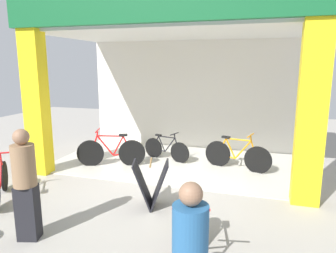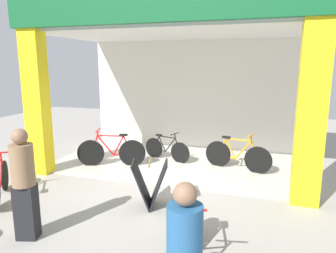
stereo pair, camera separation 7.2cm
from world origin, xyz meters
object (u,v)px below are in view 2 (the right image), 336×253
(bicycle_inside_0, at_px, (166,149))
(bicycle_parked_1, at_px, (0,182))
(bicycle_inside_2, at_px, (237,155))
(sandwich_board_sign, at_px, (150,184))
(bicycle_inside_1, at_px, (112,152))
(pedestrian_1, at_px, (24,183))
(bicycle_parked_0, at_px, (188,236))

(bicycle_inside_0, bearing_deg, bicycle_parked_1, -124.79)
(bicycle_inside_2, xyz_separation_m, sandwich_board_sign, (-1.35, -2.55, 0.06))
(bicycle_inside_1, xyz_separation_m, pedestrian_1, (0.37, -3.46, 0.49))
(bicycle_inside_1, bearing_deg, bicycle_parked_0, -49.58)
(bicycle_parked_0, distance_m, sandwich_board_sign, 1.77)
(bicycle_inside_2, distance_m, pedestrian_1, 4.96)
(bicycle_parked_1, relative_size, sandwich_board_sign, 1.51)
(bicycle_inside_1, distance_m, bicycle_parked_1, 2.71)
(bicycle_inside_1, relative_size, bicycle_parked_0, 1.02)
(pedestrian_1, bearing_deg, bicycle_parked_1, 146.52)
(bicycle_inside_1, relative_size, sandwich_board_sign, 1.94)
(bicycle_inside_0, height_order, pedestrian_1, pedestrian_1)
(bicycle_inside_0, distance_m, sandwich_board_sign, 2.86)
(bicycle_inside_2, bearing_deg, bicycle_inside_0, 172.69)
(sandwich_board_sign, bearing_deg, bicycle_parked_1, -169.11)
(bicycle_parked_1, bearing_deg, bicycle_inside_1, 65.39)
(bicycle_inside_2, relative_size, pedestrian_1, 0.98)
(bicycle_inside_0, relative_size, bicycle_parked_1, 1.05)
(bicycle_inside_1, xyz_separation_m, sandwich_board_sign, (1.76, -1.91, 0.04))
(bicycle_inside_2, bearing_deg, sandwich_board_sign, -117.96)
(bicycle_inside_2, distance_m, sandwich_board_sign, 2.89)
(bicycle_inside_0, height_order, bicycle_inside_1, bicycle_inside_1)
(bicycle_parked_0, xyz_separation_m, pedestrian_1, (-2.45, -0.14, 0.51))
(bicycle_parked_0, distance_m, pedestrian_1, 2.51)
(bicycle_inside_1, bearing_deg, bicycle_parked_1, -114.61)
(pedestrian_1, bearing_deg, bicycle_inside_1, 96.13)
(bicycle_parked_1, bearing_deg, bicycle_parked_0, -12.19)
(bicycle_parked_0, height_order, pedestrian_1, pedestrian_1)
(bicycle_inside_0, xyz_separation_m, bicycle_parked_0, (1.62, -4.21, 0.05))
(bicycle_inside_2, xyz_separation_m, bicycle_parked_1, (-4.25, -3.11, -0.02))
(bicycle_inside_0, bearing_deg, bicycle_parked_0, -68.89)
(bicycle_inside_2, height_order, sandwich_board_sign, bicycle_inside_2)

